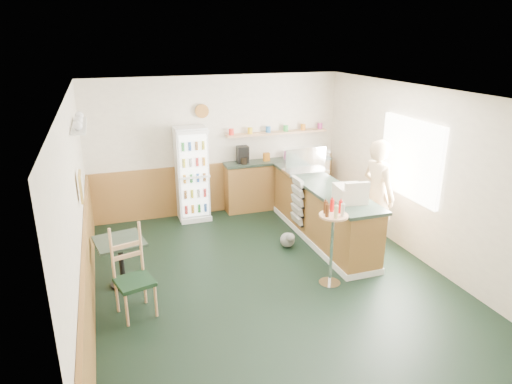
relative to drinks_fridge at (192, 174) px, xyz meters
name	(u,v)px	position (x,y,z in m)	size (l,w,h in m)	color
ground	(270,280)	(0.58, -2.74, -0.90)	(6.00, 6.00, 0.00)	black
room_envelope	(240,169)	(0.35, -2.01, 0.63)	(5.04, 6.02, 2.72)	#EDE2CA
service_counter	(322,214)	(1.93, -1.66, -0.44)	(0.68, 3.01, 1.01)	#9C6432
back_counter	(277,182)	(1.77, 0.06, -0.35)	(2.24, 0.42, 1.69)	#9C6432
drinks_fridge	(192,174)	(0.00, 0.00, 0.00)	(0.59, 0.52, 1.80)	white
display_case	(306,161)	(1.93, -0.94, 0.34)	(0.79, 0.41, 0.45)	silver
cash_register	(350,193)	(1.93, -2.55, 0.23)	(0.42, 0.44, 0.24)	beige
shopkeeper	(377,195)	(2.63, -2.24, 0.03)	(0.62, 0.45, 1.85)	tan
condiment_stand	(333,232)	(1.35, -3.12, -0.09)	(0.40, 0.40, 1.25)	silver
newspaper_rack	(297,201)	(1.57, -1.41, -0.24)	(0.09, 0.42, 0.85)	black
cafe_table	(121,254)	(-1.47, -2.18, -0.40)	(0.74, 0.74, 0.70)	black
cafe_chair	(133,268)	(-1.35, -2.90, -0.28)	(0.54, 0.54, 1.18)	black
dog_doorstop	(288,239)	(1.24, -1.82, -0.75)	(0.25, 0.33, 0.30)	gray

